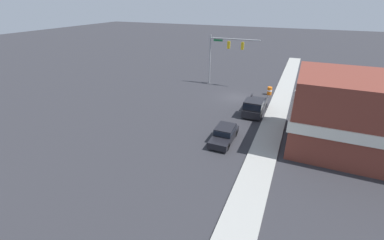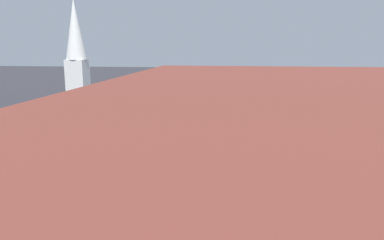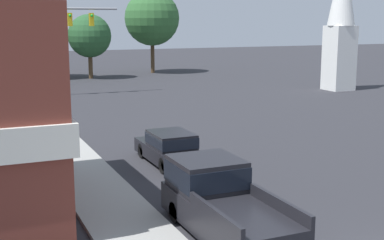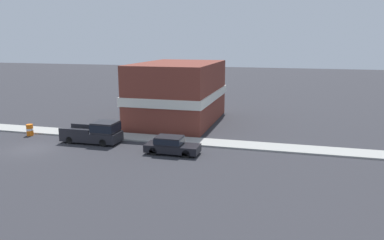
{
  "view_description": "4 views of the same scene",
  "coord_description": "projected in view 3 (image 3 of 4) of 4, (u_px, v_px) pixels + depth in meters",
  "views": [
    {
      "loc": [
        -7.57,
        32.62,
        12.21
      ],
      "look_at": [
        0.09,
        15.01,
        3.13
      ],
      "focal_mm": 24.0,
      "sensor_mm": 36.0,
      "label": 1
    },
    {
      "loc": [
        -20.92,
        10.05,
        7.36
      ],
      "look_at": [
        1.25,
        13.04,
        2.83
      ],
      "focal_mm": 35.0,
      "sensor_mm": 36.0,
      "label": 2
    },
    {
      "loc": [
        -9.96,
        -8.9,
        6.12
      ],
      "look_at": [
        -1.46,
        10.6,
        2.13
      ],
      "focal_mm": 50.0,
      "sensor_mm": 36.0,
      "label": 3
    },
    {
      "loc": [
        25.84,
        21.22,
        9.11
      ],
      "look_at": [
        -1.15,
        13.88,
        3.07
      ],
      "focal_mm": 35.0,
      "sensor_mm": 36.0,
      "label": 4
    }
  ],
  "objects": [
    {
      "name": "car_lead",
      "position": [
        170.0,
        147.0,
        22.92
      ],
      "size": [
        1.75,
        4.42,
        1.43
      ],
      "color": "black",
      "rests_on": "ground"
    },
    {
      "name": "backdrop_tree_right_mid",
      "position": [
        152.0,
        18.0,
        61.66
      ],
      "size": [
        6.33,
        6.33,
        9.49
      ],
      "color": "#4C3823",
      "rests_on": "ground"
    },
    {
      "name": "backdrop_tree_left_mid",
      "position": [
        34.0,
        27.0,
        55.49
      ],
      "size": [
        6.04,
        6.04,
        8.41
      ],
      "color": "#4C3823",
      "rests_on": "ground"
    },
    {
      "name": "church_steeple",
      "position": [
        341.0,
        15.0,
        46.33
      ],
      "size": [
        2.39,
        2.39,
        12.52
      ],
      "color": "white",
      "rests_on": "ground"
    },
    {
      "name": "pickup_truck_parked",
      "position": [
        219.0,
        199.0,
        15.63
      ],
      "size": [
        2.08,
        5.31,
        1.98
      ],
      "color": "black",
      "rests_on": "ground"
    },
    {
      "name": "far_signal_assembly",
      "position": [
        51.0,
        27.0,
        42.36
      ],
      "size": [
        8.33,
        0.49,
        7.52
      ],
      "color": "gray",
      "rests_on": "ground"
    },
    {
      "name": "backdrop_tree_center",
      "position": [
        90.0,
        36.0,
        55.89
      ],
      "size": [
        4.52,
        4.52,
        6.74
      ],
      "color": "#4C3823",
      "rests_on": "ground"
    }
  ]
}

